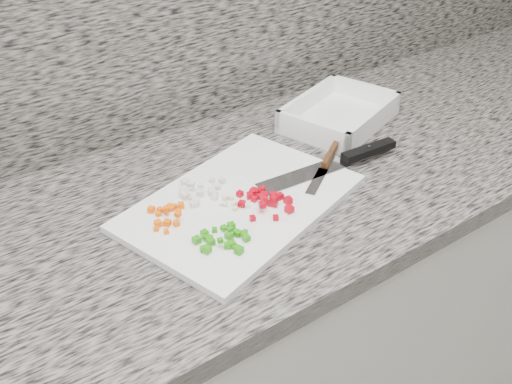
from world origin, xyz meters
TOP-DOWN VIEW (x-y plane):
  - cabinet at (0.00, 1.44)m, footprint 3.92×0.62m
  - countertop at (0.00, 1.44)m, footprint 3.96×0.64m
  - backsplash at (0.00, 1.74)m, footprint 3.92×0.02m
  - cutting_board at (0.06, 1.39)m, footprint 0.49×0.40m
  - carrot_pile at (-0.08, 1.42)m, footprint 0.08×0.08m
  - onion_pile at (0.00, 1.45)m, footprint 0.10×0.09m
  - green_pepper_pile at (-0.04, 1.31)m, footprint 0.09×0.09m
  - red_pepper_pile at (0.09, 1.36)m, footprint 0.10×0.11m
  - garlic_pile at (0.04, 1.38)m, footprint 0.05×0.06m
  - chef_knife at (0.31, 1.38)m, footprint 0.33×0.06m
  - paring_knife at (0.27, 1.40)m, footprint 0.17×0.12m
  - tray at (0.43, 1.54)m, footprint 0.31×0.26m

SIDE VIEW (x-z plane):
  - cabinet at x=0.00m, z-range 0.00..0.86m
  - countertop at x=0.00m, z-range 0.86..0.90m
  - cutting_board at x=0.06m, z-range 0.90..0.91m
  - tray at x=0.43m, z-range 0.89..0.95m
  - garlic_pile at x=0.04m, z-range 0.91..0.92m
  - chef_knife at x=0.31m, z-range 0.91..0.93m
  - green_pepper_pile at x=-0.04m, z-range 0.91..0.93m
  - carrot_pile at x=-0.08m, z-range 0.91..0.93m
  - paring_knife at x=0.27m, z-range 0.91..0.93m
  - onion_pile at x=0.00m, z-range 0.91..0.93m
  - red_pepper_pile at x=0.09m, z-range 0.91..0.93m
  - backsplash at x=0.00m, z-range 0.90..1.50m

